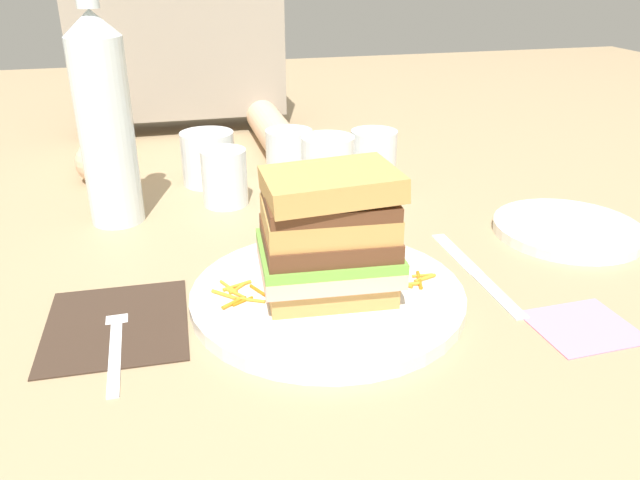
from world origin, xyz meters
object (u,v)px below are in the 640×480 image
object	(u,v)px
knife	(477,274)
side_plate	(567,229)
sandwich	(328,234)
juice_glass	(328,179)
empty_tumbler_3	(289,153)
water_bottle	(105,119)
main_plate	(328,296)
empty_tumbler_0	(373,161)
napkin_dark	(117,324)
fork	(115,334)
empty_tumbler_2	(208,158)
empty_tumbler_1	(225,177)
napkin_pink	(583,326)

from	to	relation	value
knife	side_plate	xyz separation A→B (m)	(0.16, 0.07, 0.00)
sandwich	juice_glass	bearing A→B (deg)	75.18
juice_glass	empty_tumbler_3	xyz separation A→B (m)	(-0.02, 0.16, -0.01)
juice_glass	water_bottle	world-z (taller)	water_bottle
main_plate	empty_tumbler_0	xyz separation A→B (m)	(0.15, 0.29, 0.04)
knife	side_plate	size ratio (longest dim) A/B	1.13
napkin_dark	knife	world-z (taller)	same
sandwich	knife	bearing A→B (deg)	5.37
napkin_dark	fork	size ratio (longest dim) A/B	0.87
water_bottle	empty_tumbler_2	xyz separation A→B (m)	(0.13, 0.12, -0.09)
empty_tumbler_2	empty_tumbler_0	bearing A→B (deg)	-21.47
juice_glass	water_bottle	distance (m)	0.29
empty_tumbler_3	knife	bearing A→B (deg)	-71.17
sandwich	empty_tumbler_1	bearing A→B (deg)	102.86
main_plate	fork	distance (m)	0.20
water_bottle	empty_tumbler_0	distance (m)	0.37
napkin_dark	empty_tumbler_1	world-z (taller)	empty_tumbler_1
knife	side_plate	bearing A→B (deg)	24.42
main_plate	fork	xyz separation A→B (m)	(-0.20, -0.02, -0.00)
juice_glass	side_plate	bearing A→B (deg)	-29.07
empty_tumbler_3	main_plate	bearing A→B (deg)	-96.31
knife	napkin_dark	bearing A→B (deg)	-178.74
main_plate	empty_tumbler_3	size ratio (longest dim) A/B	3.78
sandwich	side_plate	size ratio (longest dim) A/B	0.77
main_plate	knife	distance (m)	0.17
water_bottle	napkin_pink	xyz separation A→B (m)	(0.42, -0.37, -0.13)
knife	water_bottle	world-z (taller)	water_bottle
napkin_dark	empty_tumbler_1	size ratio (longest dim) A/B	1.89
sandwich	napkin_dark	size ratio (longest dim) A/B	0.94
main_plate	napkin_pink	xyz separation A→B (m)	(0.22, -0.10, -0.01)
water_bottle	empty_tumbler_3	size ratio (longest dim) A/B	4.22
side_plate	napkin_dark	bearing A→B (deg)	-171.46
empty_tumbler_2	napkin_pink	size ratio (longest dim) A/B	0.87
sandwich	empty_tumbler_2	bearing A→B (deg)	101.77
empty_tumbler_1	napkin_pink	size ratio (longest dim) A/B	0.85
empty_tumbler_1	napkin_pink	world-z (taller)	empty_tumbler_1
sandwich	napkin_pink	size ratio (longest dim) A/B	1.52
napkin_dark	napkin_pink	xyz separation A→B (m)	(0.42, -0.11, -0.00)
sandwich	juice_glass	size ratio (longest dim) A/B	1.35
empty_tumbler_0	napkin_pink	size ratio (longest dim) A/B	0.97
juice_glass	empty_tumbler_2	bearing A→B (deg)	133.51
juice_glass	empty_tumbler_1	size ratio (longest dim) A/B	1.32
fork	empty_tumbler_3	world-z (taller)	empty_tumbler_3
knife	empty_tumbler_1	xyz separation A→B (m)	(-0.24, 0.28, 0.04)
empty_tumbler_3	side_plate	size ratio (longest dim) A/B	0.40
empty_tumbler_3	side_plate	xyz separation A→B (m)	(0.28, -0.30, -0.03)
fork	juice_glass	distance (m)	0.36
napkin_dark	side_plate	size ratio (longest dim) A/B	0.82
sandwich	empty_tumbler_2	size ratio (longest dim) A/B	1.75
side_plate	juice_glass	bearing A→B (deg)	150.93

